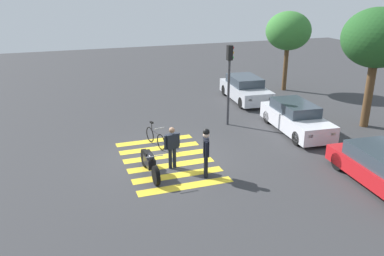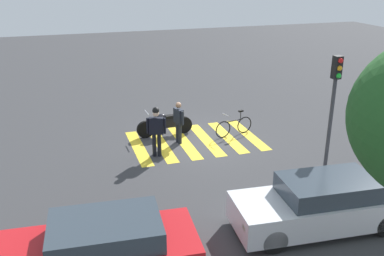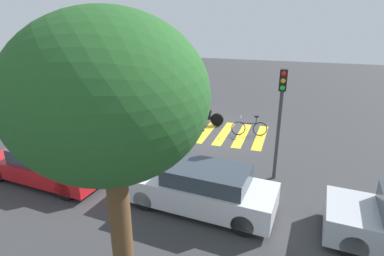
{
  "view_description": "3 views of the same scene",
  "coord_description": "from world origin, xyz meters",
  "px_view_note": "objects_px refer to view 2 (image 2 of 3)",
  "views": [
    {
      "loc": [
        13.93,
        -3.78,
        6.64
      ],
      "look_at": [
        -0.23,
        1.08,
        1.18
      ],
      "focal_mm": 37.22,
      "sensor_mm": 36.0,
      "label": 1
    },
    {
      "loc": [
        4.87,
        14.82,
        6.48
      ],
      "look_at": [
        0.35,
        0.68,
        0.83
      ],
      "focal_mm": 40.31,
      "sensor_mm": 36.0,
      "label": 2
    },
    {
      "loc": [
        -3.55,
        14.34,
        5.45
      ],
      "look_at": [
        0.68,
        1.74,
        0.73
      ],
      "focal_mm": 28.93,
      "sensor_mm": 36.0,
      "label": 3
    }
  ],
  "objects_px": {
    "officer_on_foot": "(156,128)",
    "traffic_light_pole": "(334,97)",
    "police_motorcycle": "(165,124)",
    "car_red_convertible": "(99,246)",
    "leaning_bicycle": "(234,126)",
    "officer_by_motorcycle": "(179,120)",
    "car_white_van": "(320,205)"
  },
  "relations": [
    {
      "from": "police_motorcycle",
      "to": "car_red_convertible",
      "type": "distance_m",
      "value": 8.27
    },
    {
      "from": "police_motorcycle",
      "to": "officer_on_foot",
      "type": "distance_m",
      "value": 2.13
    },
    {
      "from": "leaning_bicycle",
      "to": "car_white_van",
      "type": "distance_m",
      "value": 6.71
    },
    {
      "from": "leaning_bicycle",
      "to": "traffic_light_pole",
      "type": "bearing_deg",
      "value": 110.38
    },
    {
      "from": "leaning_bicycle",
      "to": "officer_on_foot",
      "type": "distance_m",
      "value": 3.65
    },
    {
      "from": "officer_on_foot",
      "to": "traffic_light_pole",
      "type": "bearing_deg",
      "value": 148.29
    },
    {
      "from": "leaning_bicycle",
      "to": "officer_by_motorcycle",
      "type": "height_order",
      "value": "officer_by_motorcycle"
    },
    {
      "from": "leaning_bicycle",
      "to": "car_white_van",
      "type": "xyz_separation_m",
      "value": [
        0.43,
        6.69,
        0.29
      ]
    },
    {
      "from": "officer_by_motorcycle",
      "to": "car_red_convertible",
      "type": "bearing_deg",
      "value": 60.42
    },
    {
      "from": "officer_by_motorcycle",
      "to": "car_white_van",
      "type": "height_order",
      "value": "officer_by_motorcycle"
    },
    {
      "from": "police_motorcycle",
      "to": "officer_by_motorcycle",
      "type": "bearing_deg",
      "value": 108.01
    },
    {
      "from": "police_motorcycle",
      "to": "officer_on_foot",
      "type": "relative_size",
      "value": 1.24
    },
    {
      "from": "police_motorcycle",
      "to": "officer_by_motorcycle",
      "type": "distance_m",
      "value": 1.09
    },
    {
      "from": "leaning_bicycle",
      "to": "traffic_light_pole",
      "type": "relative_size",
      "value": 0.44
    },
    {
      "from": "leaning_bicycle",
      "to": "officer_on_foot",
      "type": "xyz_separation_m",
      "value": [
        3.43,
        1.03,
        0.7
      ]
    },
    {
      "from": "officer_by_motorcycle",
      "to": "car_white_van",
      "type": "relative_size",
      "value": 0.36
    },
    {
      "from": "car_red_convertible",
      "to": "traffic_light_pole",
      "type": "height_order",
      "value": "traffic_light_pole"
    },
    {
      "from": "officer_on_foot",
      "to": "traffic_light_pole",
      "type": "height_order",
      "value": "traffic_light_pole"
    },
    {
      "from": "car_white_van",
      "to": "car_red_convertible",
      "type": "relative_size",
      "value": 0.98
    },
    {
      "from": "car_red_convertible",
      "to": "officer_by_motorcycle",
      "type": "bearing_deg",
      "value": -119.58
    },
    {
      "from": "leaning_bicycle",
      "to": "traffic_light_pole",
      "type": "distance_m",
      "value": 4.91
    },
    {
      "from": "officer_on_foot",
      "to": "traffic_light_pole",
      "type": "xyz_separation_m",
      "value": [
        -4.95,
        3.06,
        1.57
      ]
    },
    {
      "from": "leaning_bicycle",
      "to": "car_white_van",
      "type": "bearing_deg",
      "value": 86.31
    },
    {
      "from": "police_motorcycle",
      "to": "traffic_light_pole",
      "type": "height_order",
      "value": "traffic_light_pole"
    },
    {
      "from": "traffic_light_pole",
      "to": "car_red_convertible",
      "type": "bearing_deg",
      "value": 18.78
    },
    {
      "from": "police_motorcycle",
      "to": "officer_on_foot",
      "type": "xyz_separation_m",
      "value": [
        0.78,
        1.89,
        0.61
      ]
    },
    {
      "from": "officer_on_foot",
      "to": "car_white_van",
      "type": "relative_size",
      "value": 0.41
    },
    {
      "from": "car_white_van",
      "to": "car_red_convertible",
      "type": "bearing_deg",
      "value": -0.26
    },
    {
      "from": "officer_on_foot",
      "to": "officer_by_motorcycle",
      "type": "bearing_deg",
      "value": -139.06
    },
    {
      "from": "car_red_convertible",
      "to": "traffic_light_pole",
      "type": "xyz_separation_m",
      "value": [
        -7.59,
        -2.58,
        2.04
      ]
    },
    {
      "from": "car_red_convertible",
      "to": "leaning_bicycle",
      "type": "bearing_deg",
      "value": -132.34
    },
    {
      "from": "officer_by_motorcycle",
      "to": "car_red_convertible",
      "type": "distance_m",
      "value": 7.58
    }
  ]
}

